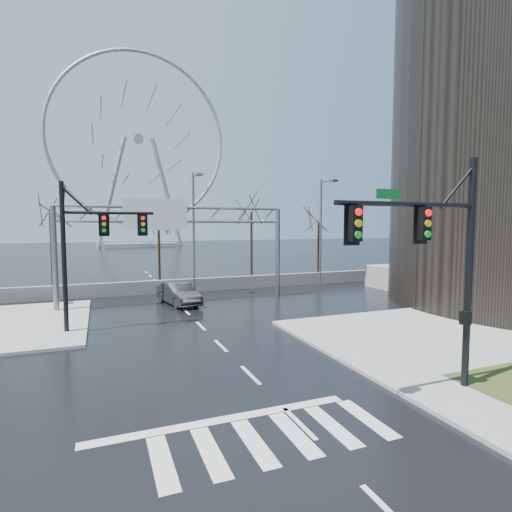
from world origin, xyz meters
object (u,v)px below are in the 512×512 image
signal_mast_far (87,242)px  signal_mast_near (440,252)px  sign_gantry (172,233)px  car (179,294)px  ferris_wheel (139,146)px

signal_mast_far → signal_mast_near: bearing=-49.7°
signal_mast_near → sign_gantry: (-5.52, 19.00, 0.31)m
signal_mast_near → sign_gantry: signal_mast_near is taller
signal_mast_near → sign_gantry: size_ratio=0.49×
signal_mast_near → car: signal_mast_near is taller
signal_mast_near → sign_gantry: 19.79m
ferris_wheel → sign_gantry: bearing=-93.8°
signal_mast_near → signal_mast_far: bearing=130.3°
signal_mast_near → car: 19.84m
signal_mast_far → ferris_wheel: size_ratio=0.16×
signal_mast_near → car: size_ratio=1.67×
signal_mast_near → signal_mast_far: same height
signal_mast_near → car: (-5.16, 18.72, -4.08)m
signal_mast_far → sign_gantry: (5.49, 6.00, 0.35)m
ferris_wheel → signal_mast_far: bearing=-97.2°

